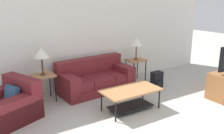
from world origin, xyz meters
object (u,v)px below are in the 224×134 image
object	(u,v)px
armchair	(9,106)
backpack	(157,80)
coffee_table	(131,95)
side_table_right	(136,62)
couch	(95,79)
side_table_left	(43,78)
table_lamp_right	(136,42)
table_lamp_left	(41,53)

from	to	relation	value
armchair	backpack	bearing A→B (deg)	-3.02
armchair	coffee_table	world-z (taller)	armchair
coffee_table	side_table_right	xyz separation A→B (m)	(1.25, 1.46, 0.22)
couch	side_table_left	world-z (taller)	couch
side_table_right	backpack	bearing A→B (deg)	-76.86
armchair	side_table_left	bearing A→B (deg)	31.14
side_table_right	table_lamp_right	world-z (taller)	table_lamp_right
side_table_right	coffee_table	bearing A→B (deg)	-130.62
side_table_left	backpack	distance (m)	2.94
side_table_right	table_lamp_left	xyz separation A→B (m)	(-2.66, 0.00, 0.58)
side_table_right	table_lamp_left	world-z (taller)	table_lamp_left
coffee_table	side_table_right	world-z (taller)	side_table_right
armchair	side_table_right	size ratio (longest dim) A/B	2.02
side_table_right	armchair	bearing A→B (deg)	-171.61
side_table_left	backpack	bearing A→B (deg)	-14.17
side_table_left	side_table_right	size ratio (longest dim) A/B	1.00
couch	backpack	xyz separation A→B (m)	(1.50, -0.69, -0.09)
side_table_left	side_table_right	xyz separation A→B (m)	(2.66, 0.00, 0.00)
side_table_right	table_lamp_left	size ratio (longest dim) A/B	1.03
coffee_table	side_table_right	distance (m)	1.93
coffee_table	table_lamp_left	distance (m)	2.18
backpack	side_table_left	bearing A→B (deg)	165.83
armchair	backpack	distance (m)	3.70
side_table_right	table_lamp_right	bearing A→B (deg)	0.00
side_table_left	side_table_right	bearing A→B (deg)	0.00
table_lamp_left	couch	bearing A→B (deg)	-1.16
table_lamp_left	table_lamp_right	size ratio (longest dim) A/B	1.00
couch	table_lamp_right	size ratio (longest dim) A/B	3.13
side_table_right	table_lamp_left	distance (m)	2.73
coffee_table	backpack	bearing A→B (deg)	27.66
side_table_left	table_lamp_right	bearing A→B (deg)	0.00
table_lamp_left	side_table_right	bearing A→B (deg)	0.00
table_lamp_right	side_table_right	bearing A→B (deg)	0.00
couch	table_lamp_right	bearing A→B (deg)	1.16
side_table_right	backpack	xyz separation A→B (m)	(0.17, -0.71, -0.35)
couch	side_table_left	xyz separation A→B (m)	(-1.33, 0.03, 0.27)
coffee_table	table_lamp_right	xyz separation A→B (m)	(1.25, 1.46, 0.80)
side_table_left	table_lamp_right	distance (m)	2.73
coffee_table	table_lamp_left	size ratio (longest dim) A/B	1.99
table_lamp_left	armchair	bearing A→B (deg)	-148.86
couch	table_lamp_left	bearing A→B (deg)	178.84
side_table_left	table_lamp_right	world-z (taller)	table_lamp_right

